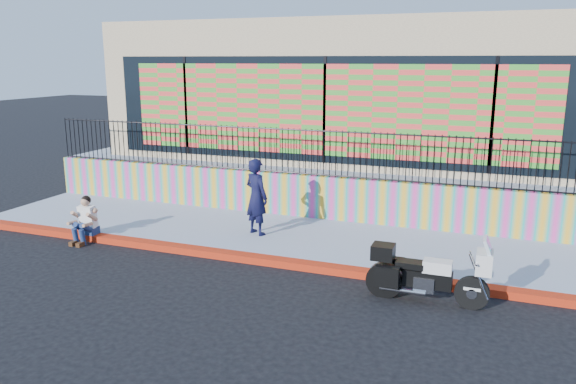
% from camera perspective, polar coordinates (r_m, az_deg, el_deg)
% --- Properties ---
extents(ground, '(90.00, 90.00, 0.00)m').
position_cam_1_polar(ground, '(11.84, -2.42, -7.26)').
color(ground, black).
rests_on(ground, ground).
extents(red_curb, '(16.00, 0.30, 0.15)m').
position_cam_1_polar(red_curb, '(11.82, -2.43, -6.92)').
color(red_curb, '#9E1F0B').
rests_on(red_curb, ground).
extents(sidewalk, '(16.00, 3.00, 0.15)m').
position_cam_1_polar(sidewalk, '(13.26, 0.39, -4.62)').
color(sidewalk, '#939BB0').
rests_on(sidewalk, ground).
extents(mural_wall, '(16.00, 0.20, 1.10)m').
position_cam_1_polar(mural_wall, '(14.55, 2.60, -0.46)').
color(mural_wall, '#E23B9A').
rests_on(mural_wall, sidewalk).
extents(metal_fence, '(15.80, 0.04, 1.20)m').
position_cam_1_polar(metal_fence, '(14.32, 2.64, 4.01)').
color(metal_fence, black).
rests_on(metal_fence, mural_wall).
extents(elevated_platform, '(16.00, 10.00, 1.25)m').
position_cam_1_polar(elevated_platform, '(19.37, 7.34, 2.68)').
color(elevated_platform, '#939BB0').
rests_on(elevated_platform, ground).
extents(storefront_building, '(14.00, 8.06, 4.00)m').
position_cam_1_polar(storefront_building, '(18.85, 7.42, 10.43)').
color(storefront_building, tan).
rests_on(storefront_building, elevated_platform).
extents(police_motorcycle, '(2.08, 0.69, 1.29)m').
position_cam_1_polar(police_motorcycle, '(10.14, 13.78, -7.98)').
color(police_motorcycle, black).
rests_on(police_motorcycle, ground).
extents(police_officer, '(0.78, 0.67, 1.80)m').
position_cam_1_polar(police_officer, '(13.07, -3.22, -0.48)').
color(police_officer, black).
rests_on(police_officer, sidewalk).
extents(seated_man, '(0.54, 0.71, 1.06)m').
position_cam_1_polar(seated_man, '(13.85, -20.03, -3.05)').
color(seated_man, navy).
rests_on(seated_man, ground).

